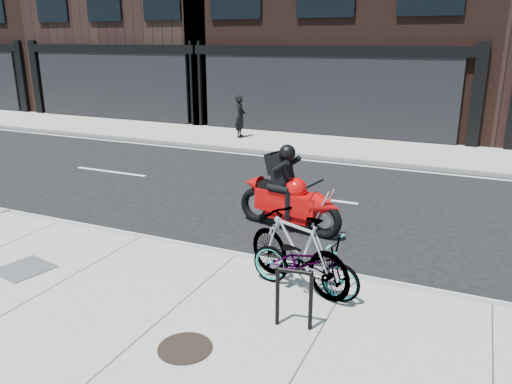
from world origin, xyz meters
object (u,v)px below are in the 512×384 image
at_px(bicycle_front, 305,262).
at_px(pedestrian, 240,116).
at_px(manhole_cover, 185,348).
at_px(motorcycle, 293,197).
at_px(utility_grate, 24,269).
at_px(bicycle_rear, 298,250).
at_px(bike_rack, 294,293).

relative_size(bicycle_front, pedestrian, 1.10).
distance_m(pedestrian, manhole_cover, 13.41).
bearing_deg(motorcycle, utility_grate, -120.37).
xyz_separation_m(bicycle_rear, utility_grate, (-4.19, -1.25, -0.57)).
xyz_separation_m(bike_rack, motorcycle, (-1.28, 3.49, 0.10)).
bearing_deg(pedestrian, bicycle_rear, -163.73).
height_order(bike_rack, manhole_cover, bike_rack).
relative_size(pedestrian, utility_grate, 2.08).
relative_size(bicycle_front, bicycle_rear, 0.88).
distance_m(bicycle_rear, manhole_cover, 2.23).
distance_m(bicycle_front, bicycle_rear, 0.22).
xyz_separation_m(bike_rack, utility_grate, (-4.53, -0.19, -0.47)).
distance_m(bike_rack, bicycle_front, 0.99).
height_order(bicycle_front, motorcycle, motorcycle).
bearing_deg(bicycle_rear, motorcycle, -135.49).
xyz_separation_m(bike_rack, pedestrian, (-6.24, 11.35, 0.30)).
xyz_separation_m(bicycle_front, manhole_cover, (-0.83, -1.95, -0.44)).
bearing_deg(motorcycle, pedestrian, 133.27).
relative_size(pedestrian, manhole_cover, 2.36).
bearing_deg(manhole_cover, bicycle_rear, 71.41).
relative_size(bicycle_rear, pedestrian, 1.24).
height_order(bicycle_front, manhole_cover, bicycle_front).
bearing_deg(pedestrian, motorcycle, -161.37).
bearing_deg(utility_grate, bicycle_front, 15.01).
distance_m(bike_rack, utility_grate, 4.55).
height_order(bike_rack, pedestrian, pedestrian).
xyz_separation_m(motorcycle, utility_grate, (-3.24, -3.68, -0.57)).
height_order(pedestrian, utility_grate, pedestrian).
relative_size(bike_rack, bicycle_rear, 0.42).
xyz_separation_m(bike_rack, bicycle_front, (-0.19, 0.97, -0.03)).
height_order(manhole_cover, utility_grate, same).
bearing_deg(manhole_cover, bike_rack, 43.85).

